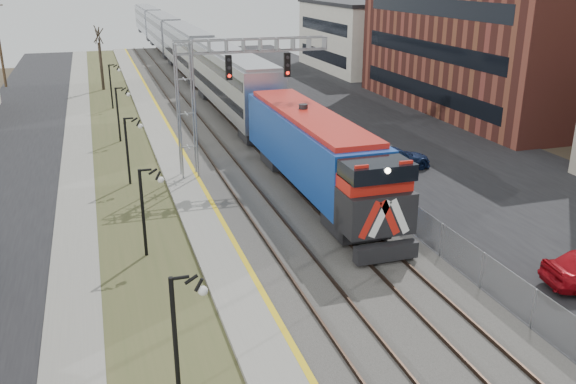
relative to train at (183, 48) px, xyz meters
name	(u,v)px	position (x,y,z in m)	size (l,w,h in m)	color
street_west	(5,162)	(-17.00, -34.77, -2.92)	(7.00, 120.00, 0.04)	black
sidewalk	(77,156)	(-12.50, -34.77, -2.90)	(2.00, 120.00, 0.08)	gray
grass_median	(123,152)	(-9.50, -34.77, -2.91)	(4.00, 120.00, 0.06)	#434A27
platform	(167,148)	(-6.50, -34.77, -2.82)	(2.00, 120.00, 0.24)	gray
ballast_bed	(236,142)	(-1.50, -34.77, -2.84)	(8.00, 120.00, 0.20)	#595651
parking_lot	(386,131)	(10.50, -34.77, -2.92)	(16.00, 120.00, 0.04)	black
platform_edge	(179,145)	(-5.62, -34.77, -2.69)	(0.24, 120.00, 0.01)	gold
track_near	(209,142)	(-3.50, -34.77, -2.66)	(1.58, 120.00, 0.15)	#2D2119
track_far	(256,138)	(0.00, -34.77, -2.66)	(1.58, 120.00, 0.15)	#2D2119
train	(183,48)	(0.00, 0.00, 0.00)	(3.00, 108.65, 5.33)	navy
signal_gantry	(214,85)	(-4.28, -41.77, 2.65)	(9.00, 1.07, 8.15)	gray
lampposts	(142,212)	(-9.50, -51.48, -0.94)	(0.14, 62.14, 4.00)	black
fence	(291,129)	(2.70, -34.77, -2.14)	(0.04, 120.00, 1.60)	gray
car_lot_d	(394,159)	(6.55, -43.80, -2.25)	(1.94, 4.76, 1.38)	navy
car_lot_e	(348,143)	(5.31, -39.41, -2.26)	(1.60, 3.97, 1.35)	slate
car_lot_f	(318,119)	(5.76, -32.25, -2.23)	(1.51, 4.33, 1.43)	#0C4019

